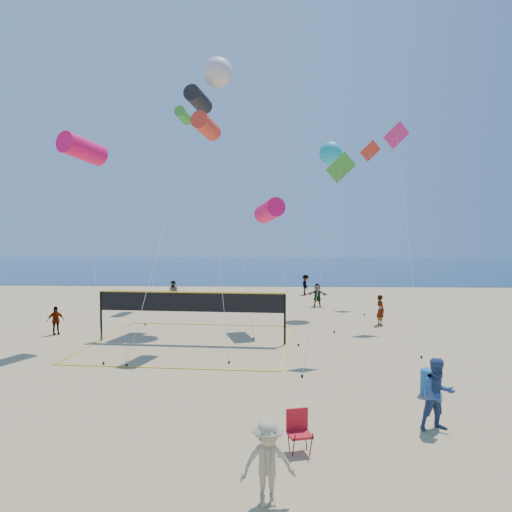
{
  "coord_description": "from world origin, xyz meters",
  "views": [
    {
      "loc": [
        1.78,
        -9.68,
        5.34
      ],
      "look_at": [
        1.33,
        2.0,
        4.73
      ],
      "focal_mm": 35.0,
      "sensor_mm": 36.0,
      "label": 1
    }
  ],
  "objects": [
    {
      "name": "ground",
      "position": [
        0.0,
        0.0,
        0.0
      ],
      "size": [
        120.0,
        120.0,
        0.0
      ],
      "primitive_type": "plane",
      "color": "tan",
      "rests_on": "ground"
    },
    {
      "name": "ocean",
      "position": [
        0.0,
        62.0,
        0.01
      ],
      "size": [
        140.0,
        50.0,
        0.03
      ],
      "primitive_type": "cube",
      "color": "navy",
      "rests_on": "ground"
    },
    {
      "name": "bystander_a",
      "position": [
        6.13,
        3.55,
        0.97
      ],
      "size": [
        1.07,
        0.91,
        1.94
      ],
      "primitive_type": "imported",
      "rotation": [
        0.0,
        0.0,
        0.21
      ],
      "color": "#324C7D",
      "rests_on": "ground"
    },
    {
      "name": "bystander_b",
      "position": [
        1.65,
        -0.27,
        0.84
      ],
      "size": [
        1.19,
        0.83,
        1.68
      ],
      "primitive_type": "imported",
      "rotation": [
        0.0,
        0.0,
        0.21
      ],
      "color": "tan",
      "rests_on": "ground"
    },
    {
      "name": "far_person_0",
      "position": [
        -9.4,
        15.1,
        0.72
      ],
      "size": [
        0.89,
        0.78,
        1.44
      ],
      "primitive_type": "imported",
      "rotation": [
        0.0,
        0.0,
        0.62
      ],
      "color": "gray",
      "rests_on": "ground"
    },
    {
      "name": "far_person_1",
      "position": [
        4.73,
        24.95,
        0.81
      ],
      "size": [
        1.57,
        0.8,
        1.61
      ],
      "primitive_type": "imported",
      "rotation": [
        0.0,
        0.0,
        -0.23
      ],
      "color": "gray",
      "rests_on": "ground"
    },
    {
      "name": "far_person_2",
      "position": [
        7.69,
        18.29,
        0.85
      ],
      "size": [
        0.58,
        0.71,
        1.7
      ],
      "primitive_type": "imported",
      "rotation": [
        0.0,
        0.0,
        1.88
      ],
      "color": "gray",
      "rests_on": "ground"
    },
    {
      "name": "far_person_3",
      "position": [
        -5.52,
        25.81,
        0.84
      ],
      "size": [
        0.95,
        0.82,
        1.68
      ],
      "primitive_type": "imported",
      "rotation": [
        0.0,
        0.0,
        -0.25
      ],
      "color": "gray",
      "rests_on": "ground"
    },
    {
      "name": "far_person_4",
      "position": [
        4.29,
        31.23,
        0.82
      ],
      "size": [
        0.8,
        1.16,
        1.65
      ],
      "primitive_type": "imported",
      "rotation": [
        0.0,
        0.0,
        1.76
      ],
      "color": "gray",
      "rests_on": "ground"
    },
    {
      "name": "camp_chair",
      "position": [
        2.35,
        2.11,
        0.57
      ],
      "size": [
        0.66,
        0.77,
        1.12
      ],
      "rotation": [
        0.0,
        0.0,
        0.27
      ],
      "color": "red",
      "rests_on": "ground"
    },
    {
      "name": "trash_barrel",
      "position": [
        6.77,
        6.42,
        0.41
      ],
      "size": [
        0.67,
        0.67,
        0.82
      ],
      "primitive_type": "cylinder",
      "rotation": [
        0.0,
        0.0,
        0.24
      ],
      "color": "#165891",
      "rests_on": "ground"
    },
    {
      "name": "volleyball_net",
      "position": [
        -2.19,
        13.57,
        1.66
      ],
      "size": [
        9.66,
        9.52,
        2.43
      ],
      "rotation": [
        0.0,
        0.0,
        -0.07
      ],
      "color": "black",
      "rests_on": "ground"
    },
    {
      "name": "kite_0",
      "position": [
        -7.14,
        13.3,
        9.08
      ],
      "size": [
        3.08,
        5.04,
        9.75
      ],
      "rotation": [
        0.0,
        0.0,
        -0.39
      ],
      "color": "#FF0E5B",
      "rests_on": "ground"
    },
    {
      "name": "kite_1",
      "position": [
        -2.67,
        19.37,
        12.84
      ],
      "size": [
        2.08,
        11.34,
        13.48
      ],
      "rotation": [
        0.0,
        0.0,
        -0.22
      ],
      "color": "black",
      "rests_on": "ground"
    },
    {
      "name": "kite_2",
      "position": [
        -1.47,
        13.92,
        10.2
      ],
      "size": [
        2.09,
        5.08,
        10.75
      ],
      "rotation": [
        0.0,
        0.0,
        -0.23
      ],
      "color": "red",
      "rests_on": "ground"
    },
    {
      "name": "kite_4",
      "position": [
        4.49,
        11.86,
        7.46
      ],
      "size": [
        2.57,
        4.22,
        8.73
      ],
      "rotation": [
        0.0,
        0.0,
        0.42
      ],
      "color": "green",
      "rests_on": "ground"
    },
    {
      "name": "kite_5",
      "position": [
        8.63,
        18.73,
        9.98
      ],
      "size": [
        1.63,
        8.48,
        11.52
      ],
      "rotation": [
        0.0,
        0.0,
        0.38
      ],
      "color": "#F1296F",
      "rests_on": "ground"
    },
    {
      "name": "kite_6",
      "position": [
        -1.56,
        19.64,
        14.46
      ],
      "size": [
        3.29,
        6.31,
        15.34
      ],
      "rotation": [
        0.0,
        0.0,
        -0.08
      ],
      "color": "silver",
      "rests_on": "ground"
    },
    {
      "name": "kite_7",
      "position": [
        5.34,
        22.76,
        10.27
      ],
      "size": [
        1.88,
        7.71,
        11.0
      ],
      "rotation": [
        0.0,
        0.0,
        -0.35
      ],
      "color": "#1AB2C2",
      "rests_on": "ground"
    },
    {
      "name": "kite_8",
      "position": [
        -4.83,
        26.34,
        13.52
      ],
      "size": [
        1.19,
        9.69,
        14.06
      ],
      "rotation": [
        0.0,
        0.0,
        -0.12
      ],
      "color": "green",
      "rests_on": "ground"
    },
    {
      "name": "kite_9",
      "position": [
        8.57,
        26.63,
        10.3
      ],
      "size": [
        2.09,
        5.64,
        11.84
      ],
      "rotation": [
        0.0,
        0.0,
        0.34
      ],
      "color": "red",
      "rests_on": "ground"
    },
    {
      "name": "kite_10",
      "position": [
        1.47,
        17.24,
        6.37
      ],
      "size": [
        2.31,
        5.55,
        7.04
      ],
      "rotation": [
        0.0,
        0.0,
        0.32
      ],
      "color": "#FF0E5B",
      "rests_on": "ground"
    }
  ]
}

